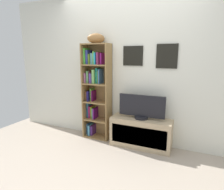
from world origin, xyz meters
TOP-DOWN VIEW (x-y plane):
  - ground at (0.00, 0.00)m, footprint 5.20×5.20m
  - back_wall at (0.00, 1.13)m, footprint 4.80×0.08m
  - bookshelf at (-0.57, 1.00)m, footprint 0.50×0.26m
  - football at (-0.53, 0.97)m, footprint 0.34×0.30m
  - tv_stand at (0.32, 0.92)m, footprint 1.00×0.35m
  - television at (0.32, 0.93)m, footprint 0.76×0.22m

SIDE VIEW (x-z plane):
  - ground at x=0.00m, z-range -0.04..0.00m
  - tv_stand at x=0.32m, z-range 0.00..0.49m
  - television at x=0.32m, z-range 0.49..0.89m
  - bookshelf at x=-0.57m, z-range 0.05..1.76m
  - back_wall at x=0.00m, z-range 0.00..2.57m
  - football at x=-0.53m, z-range 1.71..1.88m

